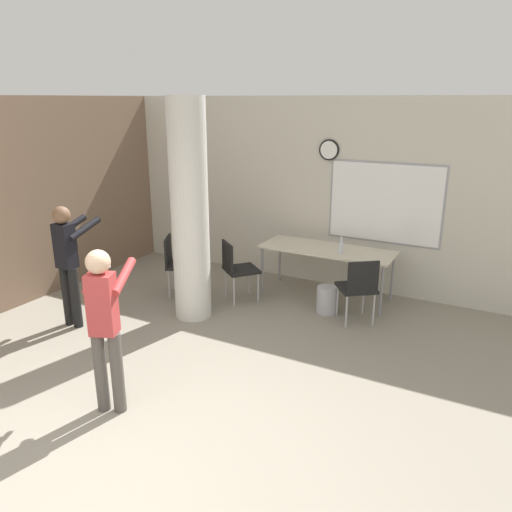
# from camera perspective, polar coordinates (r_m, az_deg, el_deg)

# --- Properties ---
(ground_plane) EXTENTS (24.00, 24.00, 0.00)m
(ground_plane) POSITION_cam_1_polar(r_m,az_deg,el_deg) (4.22, -19.39, -24.54)
(ground_plane) COLOR gray
(wall_left_accent) EXTENTS (0.12, 7.00, 2.80)m
(wall_left_accent) POSITION_cam_1_polar(r_m,az_deg,el_deg) (7.61, -24.68, 5.67)
(wall_left_accent) COLOR #7A604C
(wall_left_accent) RESTS_ON ground_plane
(wall_back) EXTENTS (8.00, 0.15, 2.80)m
(wall_back) POSITION_cam_1_polar(r_m,az_deg,el_deg) (7.57, 8.79, 7.02)
(wall_back) COLOR beige
(wall_back) RESTS_ON ground_plane
(support_pillar) EXTENTS (0.47, 0.47, 2.80)m
(support_pillar) POSITION_cam_1_polar(r_m,az_deg,el_deg) (6.31, -7.58, 4.97)
(support_pillar) COLOR silver
(support_pillar) RESTS_ON ground_plane
(folding_table) EXTENTS (1.88, 0.71, 0.73)m
(folding_table) POSITION_cam_1_polar(r_m,az_deg,el_deg) (7.14, 8.11, 0.50)
(folding_table) COLOR beige
(folding_table) RESTS_ON ground_plane
(bottle_on_table) EXTENTS (0.06, 0.06, 0.24)m
(bottle_on_table) POSITION_cam_1_polar(r_m,az_deg,el_deg) (6.91, 9.67, 1.00)
(bottle_on_table) COLOR silver
(bottle_on_table) RESTS_ON folding_table
(waste_bin) EXTENTS (0.28, 0.28, 0.37)m
(waste_bin) POSITION_cam_1_polar(r_m,az_deg,el_deg) (6.78, 8.12, -4.96)
(waste_bin) COLOR #B2B2B7
(waste_bin) RESTS_ON ground_plane
(chair_near_pillar) EXTENTS (0.59, 0.59, 0.87)m
(chair_near_pillar) POSITION_cam_1_polar(r_m,az_deg,el_deg) (7.32, -8.94, -0.55)
(chair_near_pillar) COLOR black
(chair_near_pillar) RESTS_ON ground_plane
(chair_table_right) EXTENTS (0.62, 0.62, 0.87)m
(chair_table_right) POSITION_cam_1_polar(r_m,az_deg,el_deg) (6.42, 11.64, -3.31)
(chair_table_right) COLOR black
(chair_table_right) RESTS_ON ground_plane
(chair_table_left) EXTENTS (0.62, 0.62, 0.87)m
(chair_table_left) POSITION_cam_1_polar(r_m,az_deg,el_deg) (7.00, -2.22, -1.18)
(chair_table_left) COLOR black
(chair_table_left) RESTS_ON ground_plane
(person_playing_front) EXTENTS (0.50, 0.62, 1.55)m
(person_playing_front) POSITION_cam_1_polar(r_m,az_deg,el_deg) (4.61, -16.90, -6.85)
(person_playing_front) COLOR #514C47
(person_playing_front) RESTS_ON ground_plane
(person_watching_back) EXTENTS (0.33, 0.57, 1.54)m
(person_watching_back) POSITION_cam_1_polar(r_m,az_deg,el_deg) (6.53, -20.69, -0.10)
(person_watching_back) COLOR black
(person_watching_back) RESTS_ON ground_plane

